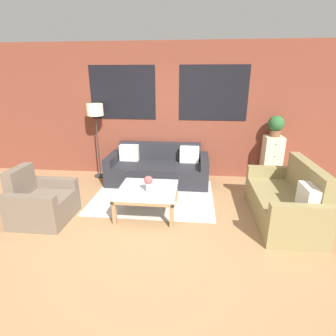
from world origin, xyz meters
name	(u,v)px	position (x,y,z in m)	size (l,w,h in m)	color
ground_plane	(150,232)	(0.00, 0.00, 0.00)	(16.00, 16.00, 0.00)	#9E754C
wall_back_brick	(167,112)	(0.00, 2.44, 1.41)	(8.40, 0.09, 2.80)	brown
rug	(154,196)	(-0.13, 1.20, 0.00)	(2.21, 1.75, 0.00)	#BCB7B2
couch_dark	(158,169)	(-0.15, 1.95, 0.28)	(2.08, 0.88, 0.78)	#232328
settee_vintage	(286,202)	(2.01, 0.55, 0.31)	(0.80, 1.63, 0.92)	olive
armchair_corner	(41,203)	(-1.72, 0.19, 0.28)	(0.80, 0.83, 0.84)	#6B5B4C
coffee_table	(147,192)	(-0.13, 0.59, 0.35)	(0.94, 0.94, 0.40)	silver
floor_lamp	(95,114)	(-1.48, 2.12, 1.38)	(0.34, 0.34, 1.60)	#2D2D2D
drawer_cabinet	(271,160)	(2.20, 2.17, 0.49)	(0.36, 0.39, 0.98)	beige
potted_plant	(276,125)	(2.20, 2.18, 1.21)	(0.31, 0.31, 0.42)	brown
flower_vase	(148,182)	(-0.10, 0.52, 0.55)	(0.14, 0.14, 0.26)	#ADBCC6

